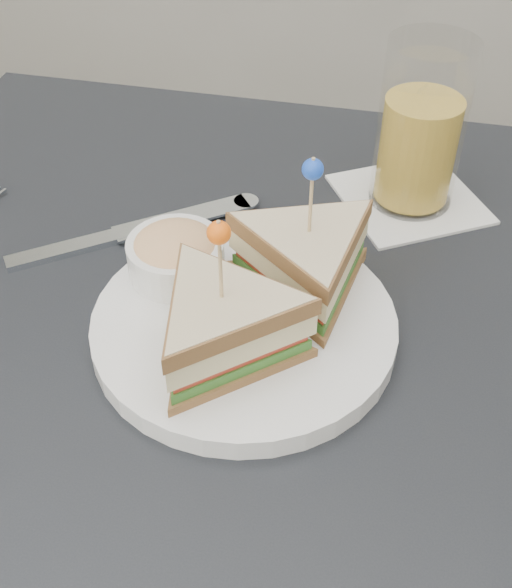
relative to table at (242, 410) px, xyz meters
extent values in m
cube|color=black|center=(0.00, 0.00, 0.06)|extent=(0.80, 0.80, 0.03)
cylinder|color=black|center=(-0.35, 0.35, -0.31)|extent=(0.04, 0.04, 0.72)
cylinder|color=white|center=(0.00, 0.02, 0.08)|extent=(0.28, 0.28, 0.01)
cylinder|color=white|center=(0.00, 0.02, 0.09)|extent=(0.28, 0.28, 0.00)
cylinder|color=tan|center=(-0.01, -0.03, 0.18)|extent=(0.00, 0.00, 0.08)
sphere|color=#F65F0F|center=(-0.01, -0.03, 0.21)|extent=(0.02, 0.02, 0.02)
cylinder|color=tan|center=(0.04, 0.06, 0.18)|extent=(0.00, 0.00, 0.08)
sphere|color=blue|center=(0.04, 0.06, 0.21)|extent=(0.02, 0.02, 0.02)
cylinder|color=white|center=(-0.07, 0.06, 0.11)|extent=(0.09, 0.09, 0.04)
ellipsoid|color=#E0B772|center=(-0.07, 0.06, 0.12)|extent=(0.08, 0.08, 0.03)
cube|color=silver|center=(-0.18, 0.08, 0.08)|extent=(0.10, 0.08, 0.01)
cube|color=silver|center=(-0.09, 0.15, 0.08)|extent=(0.12, 0.10, 0.00)
cylinder|color=silver|center=(-0.04, 0.19, 0.08)|extent=(0.03, 0.03, 0.00)
cube|color=white|center=(0.11, 0.23, 0.08)|extent=(0.17, 0.17, 0.00)
cylinder|color=gold|center=(0.11, 0.23, 0.13)|extent=(0.10, 0.10, 0.10)
cylinder|color=white|center=(0.11, 0.23, 0.16)|extent=(0.11, 0.11, 0.16)
cube|color=white|center=(0.12, 0.24, 0.18)|extent=(0.03, 0.03, 0.02)
cube|color=white|center=(0.11, 0.22, 0.17)|extent=(0.02, 0.02, 0.02)
camera|label=1|loc=(0.10, -0.38, 0.49)|focal=45.00mm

